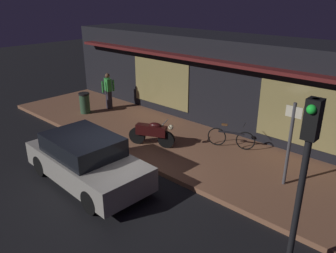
% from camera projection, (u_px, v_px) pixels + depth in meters
% --- Properties ---
extents(ground_plane, '(60.00, 60.00, 0.00)m').
position_uv_depth(ground_plane, '(123.00, 182.00, 9.80)').
color(ground_plane, black).
extents(sidewalk_slab, '(18.00, 4.00, 0.15)m').
position_uv_depth(sidewalk_slab, '(187.00, 147.00, 11.83)').
color(sidewalk_slab, brown).
rests_on(sidewalk_slab, ground_plane).
extents(storefront_building, '(18.00, 3.30, 3.60)m').
position_uv_depth(storefront_building, '(241.00, 83.00, 13.51)').
color(storefront_building, black).
rests_on(storefront_building, ground_plane).
extents(motorcycle, '(1.61, 0.86, 0.97)m').
position_uv_depth(motorcycle, '(152.00, 132.00, 11.62)').
color(motorcycle, black).
rests_on(motorcycle, sidewalk_slab).
extents(bicycle_parked, '(1.56, 0.67, 0.91)m').
position_uv_depth(bicycle_parked, '(231.00, 138.00, 11.53)').
color(bicycle_parked, black).
rests_on(bicycle_parked, sidewalk_slab).
extents(person_photographer, '(0.42, 0.61, 1.67)m').
position_uv_depth(person_photographer, '(108.00, 90.00, 15.35)').
color(person_photographer, '#28232D').
rests_on(person_photographer, sidewalk_slab).
extents(sign_post, '(0.44, 0.09, 2.40)m').
position_uv_depth(sign_post, '(290.00, 140.00, 8.91)').
color(sign_post, '#47474C').
rests_on(sign_post, sidewalk_slab).
extents(trash_bin, '(0.48, 0.48, 0.93)m').
position_uv_depth(trash_bin, '(85.00, 103.00, 14.89)').
color(trash_bin, '#2D4C33').
rests_on(trash_bin, sidewalk_slab).
extents(traffic_light_pole, '(0.24, 0.33, 3.60)m').
position_uv_depth(traffic_light_pole, '(305.00, 162.00, 5.67)').
color(traffic_light_pole, black).
rests_on(traffic_light_pole, ground_plane).
extents(parked_car_near, '(4.16, 1.92, 1.42)m').
position_uv_depth(parked_car_near, '(86.00, 160.00, 9.59)').
color(parked_car_near, black).
rests_on(parked_car_near, ground_plane).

